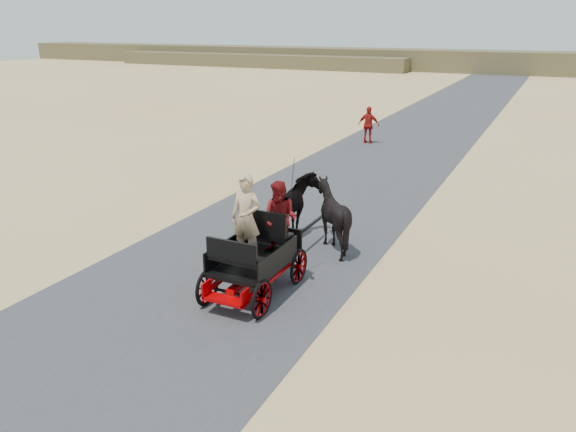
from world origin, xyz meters
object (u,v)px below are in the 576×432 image
at_px(horse_left, 292,210).
at_px(horse_right, 332,216).
at_px(pedestrian, 369,125).
at_px(carriage, 255,276).

height_order(horse_left, horse_right, horse_right).
bearing_deg(horse_right, horse_left, 0.00).
bearing_deg(pedestrian, horse_right, 100.62).
height_order(carriage, horse_right, horse_right).
relative_size(carriage, pedestrian, 1.39).
distance_m(horse_left, pedestrian, 13.07).
height_order(carriage, pedestrian, pedestrian).
bearing_deg(pedestrian, horse_left, 95.94).
height_order(horse_left, pedestrian, pedestrian).
relative_size(carriage, horse_left, 1.20).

